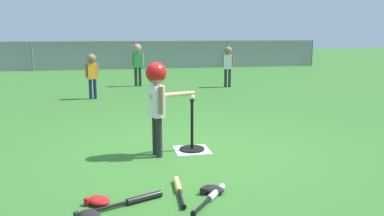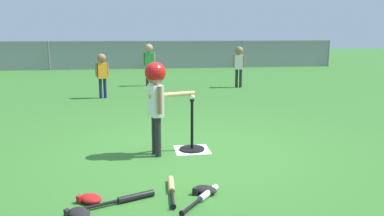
{
  "view_description": "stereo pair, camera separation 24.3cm",
  "coord_description": "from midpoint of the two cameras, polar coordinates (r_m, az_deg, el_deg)",
  "views": [
    {
      "loc": [
        -0.91,
        -4.65,
        1.48
      ],
      "look_at": [
        0.04,
        0.03,
        0.55
      ],
      "focal_mm": 36.24,
      "sensor_mm": 36.0,
      "label": 1
    },
    {
      "loc": [
        -0.68,
        -4.69,
        1.48
      ],
      "look_at": [
        0.04,
        0.03,
        0.55
      ],
      "focal_mm": 36.24,
      "sensor_mm": 36.0,
      "label": 2
    }
  ],
  "objects": [
    {
      "name": "ground_plane",
      "position": [
        4.97,
        0.95,
        -6.32
      ],
      "size": [
        60.0,
        60.0,
        0.0
      ],
      "primitive_type": "plane",
      "color": "#336B28"
    },
    {
      "name": "home_plate",
      "position": [
        5.0,
        1.4,
        -6.16
      ],
      "size": [
        0.44,
        0.44,
        0.01
      ],
      "primitive_type": "cube",
      "color": "white",
      "rests_on": "ground_plane"
    },
    {
      "name": "batting_tee",
      "position": [
        4.97,
        1.41,
        -5.07
      ],
      "size": [
        0.32,
        0.32,
        0.66
      ],
      "color": "black",
      "rests_on": "ground_plane"
    },
    {
      "name": "baseball_on_tee",
      "position": [
        4.84,
        1.44,
        1.68
      ],
      "size": [
        0.07,
        0.07,
        0.07
      ],
      "primitive_type": "sphere",
      "color": "white",
      "rests_on": "batting_tee"
    },
    {
      "name": "batter_child",
      "position": [
        4.62,
        -3.78,
        2.71
      ],
      "size": [
        0.62,
        0.34,
        1.14
      ],
      "color": "#262626",
      "rests_on": "ground_plane"
    },
    {
      "name": "fielder_deep_center",
      "position": [
        9.05,
        -12.36,
        5.54
      ],
      "size": [
        0.29,
        0.2,
        1.02
      ],
      "color": "#191E4C",
      "rests_on": "ground_plane"
    },
    {
      "name": "fielder_deep_left",
      "position": [
        10.98,
        -5.73,
        7.19
      ],
      "size": [
        0.35,
        0.23,
        1.18
      ],
      "color": "#262626",
      "rests_on": "ground_plane"
    },
    {
      "name": "fielder_deep_right",
      "position": [
        10.72,
        7.58,
        6.84
      ],
      "size": [
        0.31,
        0.22,
        1.12
      ],
      "color": "#262626",
      "rests_on": "ground_plane"
    },
    {
      "name": "spare_bat_silver",
      "position": [
        3.61,
        3.9,
        -12.73
      ],
      "size": [
        0.44,
        0.54,
        0.06
      ],
      "color": "silver",
      "rests_on": "ground_plane"
    },
    {
      "name": "spare_bat_wood",
      "position": [
        3.77,
        -1.17,
        -11.61
      ],
      "size": [
        0.1,
        0.66,
        0.06
      ],
      "color": "#DBB266",
      "rests_on": "ground_plane"
    },
    {
      "name": "spare_bat_black",
      "position": [
        3.57,
        -7.32,
        -13.05
      ],
      "size": [
        0.66,
        0.31,
        0.06
      ],
      "color": "black",
      "rests_on": "ground_plane"
    },
    {
      "name": "glove_by_plate",
      "position": [
        3.36,
        -14.32,
        -14.81
      ],
      "size": [
        0.25,
        0.27,
        0.07
      ],
      "color": "black",
      "rests_on": "ground_plane"
    },
    {
      "name": "glove_near_bats",
      "position": [
        3.71,
        3.84,
        -11.95
      ],
      "size": [
        0.27,
        0.26,
        0.07
      ],
      "color": "black",
      "rests_on": "ground_plane"
    },
    {
      "name": "glove_tossed_aside",
      "position": [
        3.61,
        -12.81,
        -12.89
      ],
      "size": [
        0.27,
        0.27,
        0.07
      ],
      "color": "#B21919",
      "rests_on": "ground_plane"
    },
    {
      "name": "outfield_fence",
      "position": [
        16.35,
        -5.92,
        7.93
      ],
      "size": [
        16.06,
        0.06,
        1.15
      ],
      "color": "slate",
      "rests_on": "ground_plane"
    }
  ]
}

